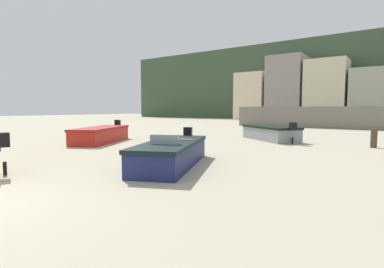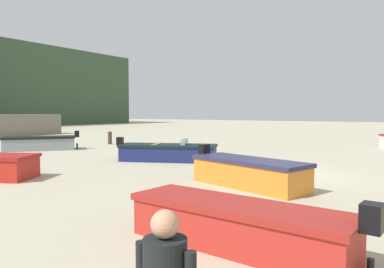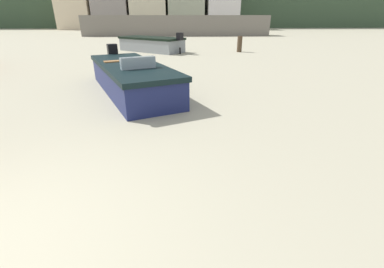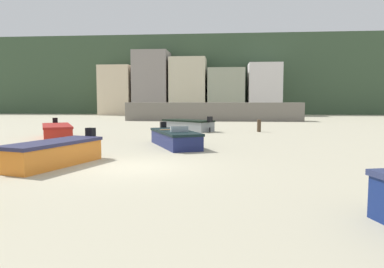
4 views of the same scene
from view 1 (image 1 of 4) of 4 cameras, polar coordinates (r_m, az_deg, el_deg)
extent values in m
cube|color=#394E36|center=(68.08, 29.95, 8.34)|extent=(90.00, 32.00, 13.57)
cube|color=slate|center=(31.96, 26.54, 2.88)|extent=(20.21, 2.40, 2.11)
cube|color=beige|center=(53.13, 11.90, 7.02)|extent=(5.08, 6.15, 7.98)
cube|color=gray|center=(51.02, 17.84, 8.28)|extent=(5.52, 5.86, 10.27)
cube|color=beige|center=(49.08, 24.41, 7.56)|extent=(5.68, 5.00, 9.13)
cube|color=#9CA089|center=(49.09, 31.61, 6.27)|extent=(5.76, 6.75, 7.41)
cube|color=gray|center=(18.37, 14.78, -0.01)|extent=(4.14, 3.69, 0.72)
cube|color=black|center=(18.34, 14.80, 1.30)|extent=(4.27, 3.81, 0.12)
cube|color=black|center=(16.50, 18.84, 1.45)|extent=(0.42, 0.42, 0.40)
cylinder|color=black|center=(16.56, 18.77, -1.24)|extent=(0.14, 0.14, 0.36)
cube|color=navy|center=(9.76, -3.90, -4.12)|extent=(3.12, 4.69, 0.68)
cube|color=black|center=(9.70, -3.91, -1.79)|extent=(3.23, 4.81, 0.12)
cube|color=black|center=(12.03, -0.79, 0.36)|extent=(0.41, 0.38, 0.40)
cylinder|color=black|center=(12.11, -0.79, -3.18)|extent=(0.13, 0.13, 0.34)
cube|color=#8C9EA8|center=(8.93, -5.28, -1.08)|extent=(0.87, 0.53, 0.28)
cube|color=#9D6C3D|center=(10.24, -3.07, -1.16)|extent=(1.21, 0.71, 0.08)
cube|color=red|center=(17.38, -17.09, -0.31)|extent=(3.45, 4.72, 0.73)
cube|color=maroon|center=(17.35, -17.13, 1.08)|extent=(3.56, 4.85, 0.12)
cube|color=black|center=(19.59, -14.13, 2.08)|extent=(0.41, 0.40, 0.40)
cylinder|color=black|center=(19.64, -14.08, -0.21)|extent=(0.14, 0.14, 0.36)
cube|color=black|center=(9.77, -32.52, -0.95)|extent=(0.39, 0.36, 0.40)
cylinder|color=black|center=(9.88, -32.31, -5.64)|extent=(0.12, 0.12, 0.38)
cylinder|color=#493827|center=(16.70, 31.58, -0.70)|extent=(0.29, 0.29, 0.91)
camera|label=2|loc=(20.52, -63.98, 3.51)|focal=34.83mm
camera|label=3|loc=(4.78, -55.39, 4.45)|focal=24.74mm
camera|label=4|loc=(11.18, -125.67, -0.61)|focal=34.00mm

